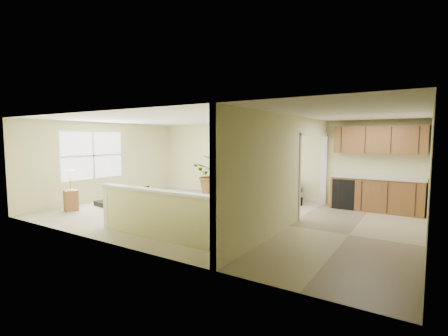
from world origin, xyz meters
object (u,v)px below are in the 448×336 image
Objects in this scene: accent_table at (225,184)px; palm_plant at (212,175)px; small_plant at (298,197)px; lamp_stand at (71,194)px; piano at (126,187)px; piano_bench at (158,203)px; loveseat at (269,190)px.

accent_table is 0.82m from palm_plant.
small_plant is 0.48× the size of lamp_stand.
accent_table is 2.60m from small_plant.
palm_plant is (1.06, 3.04, 0.15)m from piano.
piano_bench is at bearing -134.49° from small_plant.
palm_plant reaches higher than loveseat.
piano reaches higher than small_plant.
piano_bench is at bearing 2.03° from piano.
accent_table is at bearing 66.19° from piano.
loveseat is 1.01m from small_plant.
loveseat is 2.34m from palm_plant.
palm_plant is at bearing 68.54° from lamp_stand.
piano is 3.22m from palm_plant.
loveseat reaches higher than accent_table.
loveseat is 1.54× the size of lamp_stand.
lamp_stand is at bearing -151.99° from piano_bench.
palm_plant is at bearing 174.61° from small_plant.
palm_plant is 3.35m from small_plant.
lamp_stand is (-1.72, -4.38, -0.21)m from palm_plant.
lamp_stand reaches higher than loveseat.
piano reaches higher than lamp_stand.
loveseat reaches higher than small_plant.
palm_plant is at bearing -179.76° from loveseat.
accent_table is (0.27, 2.92, 0.19)m from piano_bench.
accent_table is 4.75m from lamp_stand.
loveseat is at bearing 49.47° from piano.
palm_plant is (-0.45, 3.22, 0.43)m from piano_bench.
lamp_stand is (-2.44, -4.07, 0.04)m from accent_table.
piano is 4.42m from loveseat.
small_plant is (1.00, -0.13, -0.13)m from loveseat.
lamp_stand reaches higher than piano_bench.
small_plant is at bearing -2.84° from loveseat.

